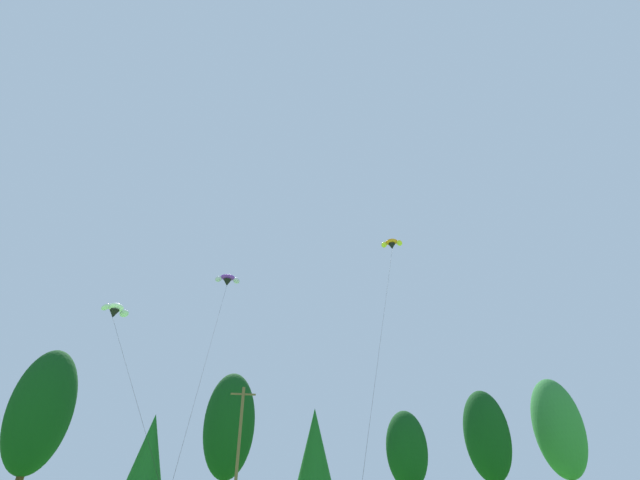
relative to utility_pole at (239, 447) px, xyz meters
The scene contains 11 objects.
treeline_tree_c 22.29m from the utility_pole, 152.99° to the left, with size 5.89×5.89×15.16m.
treeline_tree_d 14.19m from the utility_pole, 127.91° to the left, with size 3.64×3.64×9.28m.
treeline_tree_e 13.04m from the utility_pole, 93.95° to the left, with size 5.63×5.63×14.19m.
treeline_tree_f 15.95m from the utility_pole, 55.55° to the left, with size 3.95×3.95×10.70m.
treeline_tree_g 20.92m from the utility_pole, 26.67° to the left, with size 4.54×4.54×10.15m.
treeline_tree_h 32.28m from the utility_pole, 20.96° to the left, with size 5.37×5.37×13.21m.
treeline_tree_i 41.30m from the utility_pole, 15.25° to the left, with size 5.83×5.83×14.94m.
utility_pole is the anchor object (origin of this frame).
parafoil_kite_high_white 15.25m from the utility_pole, 144.85° to the right, with size 7.86×10.67×12.88m.
parafoil_kite_mid_orange 25.15m from the utility_pole, ahead, with size 10.42×15.89×24.69m.
parafoil_kite_far_purple 18.25m from the utility_pole, 119.18° to the left, with size 2.98×22.33×21.85m.
Camera 1 is at (-2.60, 2.11, 2.14)m, focal length 24.01 mm.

